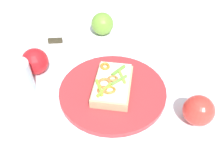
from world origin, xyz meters
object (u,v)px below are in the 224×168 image
(apple_0, at_px, (34,61))
(drinking_glass, at_px, (19,79))
(sandwich, at_px, (112,84))
(apple_2, at_px, (102,24))
(plate, at_px, (112,91))
(apple_1, at_px, (198,110))
(knife, at_px, (58,41))

(apple_0, xyz_separation_m, drinking_glass, (0.02, 0.09, 0.01))
(sandwich, height_order, apple_2, apple_2)
(plate, relative_size, sandwich, 1.81)
(sandwich, relative_size, apple_1, 2.15)
(apple_0, relative_size, apple_2, 0.99)
(drinking_glass, bearing_deg, apple_0, -102.18)
(knife, bearing_deg, sandwich, -56.12)
(plate, distance_m, sandwich, 0.03)
(apple_2, bearing_deg, apple_0, 47.68)
(apple_2, bearing_deg, drinking_glass, 54.83)
(apple_0, bearing_deg, drinking_glass, 77.82)
(apple_2, bearing_deg, sandwich, 96.93)
(apple_0, bearing_deg, sandwich, 158.49)
(sandwich, distance_m, apple_1, 0.24)
(sandwich, distance_m, apple_0, 0.25)
(plate, bearing_deg, knife, -51.95)
(sandwich, xyz_separation_m, apple_1, (-0.22, 0.10, 0.00))
(apple_2, xyz_separation_m, drinking_glass, (0.22, 0.31, 0.01))
(plate, xyz_separation_m, sandwich, (0.00, 0.00, 0.03))
(sandwich, distance_m, apple_2, 0.31)
(apple_2, distance_m, drinking_glass, 0.38)
(apple_1, xyz_separation_m, apple_2, (0.25, -0.41, 0.00))
(apple_0, xyz_separation_m, apple_1, (-0.45, 0.19, -0.00))
(apple_1, distance_m, drinking_glass, 0.48)
(apple_1, height_order, drinking_glass, drinking_glass)
(apple_2, height_order, drinking_glass, drinking_glass)
(plate, distance_m, knife, 0.32)
(drinking_glass, bearing_deg, knife, -103.78)
(sandwich, xyz_separation_m, knife, (0.19, -0.25, -0.03))
(plate, xyz_separation_m, apple_1, (-0.21, 0.10, 0.03))
(plate, height_order, knife, knife)
(sandwich, relative_size, knife, 1.48)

